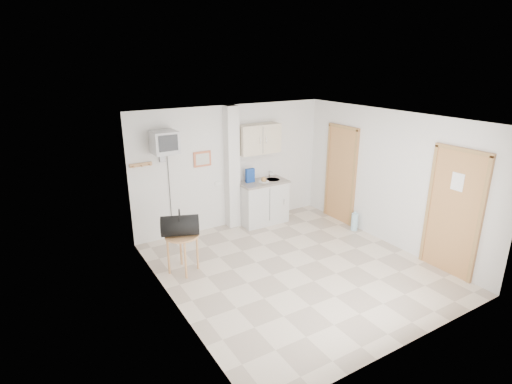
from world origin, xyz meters
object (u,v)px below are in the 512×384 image
round_table (182,240)px  duffel_bag (180,225)px  crt_television (164,143)px  water_bottle (354,222)px

round_table → duffel_bag: size_ratio=0.98×
crt_television → round_table: 1.81m
water_bottle → crt_television: bearing=158.0°
round_table → water_bottle: bearing=-3.5°
crt_television → water_bottle: crt_television is taller
crt_television → duffel_bag: size_ratio=3.18×
crt_television → round_table: bearing=-99.8°
crt_television → water_bottle: 4.08m
round_table → duffel_bag: duffel_bag is taller
crt_television → round_table: (-0.20, -1.16, -1.37)m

